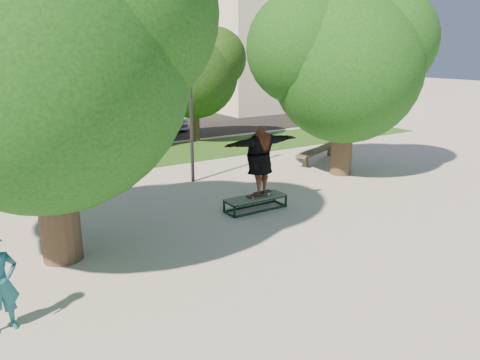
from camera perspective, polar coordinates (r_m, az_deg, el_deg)
ground at (r=11.63m, az=1.18°, el=-6.58°), size 120.00×120.00×0.00m
grass_strip at (r=20.20m, az=-11.59°, el=2.80°), size 30.00×4.00×0.02m
asphalt_strip at (r=26.01m, az=-18.93°, el=5.11°), size 40.00×8.00×0.01m
tree_left at (r=10.16m, az=-23.76°, el=14.51°), size 6.96×5.95×7.12m
tree_right at (r=16.93m, az=12.50°, el=14.28°), size 6.24×5.33×6.51m
bg_tree_mid at (r=21.58m, az=-20.08°, el=13.75°), size 5.76×4.92×6.24m
bg_tree_right at (r=23.02m, az=-5.85°, el=13.34°), size 5.04×4.31×5.43m
lamppost at (r=15.64m, az=-6.06°, el=11.01°), size 0.25×0.15×6.11m
side_building at (r=39.15m, az=5.31°, el=15.04°), size 15.00×10.00×8.00m
grind_box at (r=13.28m, az=1.90°, el=-2.83°), size 1.80×0.60×0.38m
skater_rig at (r=13.01m, az=2.41°, el=2.42°), size 2.39×0.66×2.02m
bench at (r=19.25m, az=9.54°, el=3.52°), size 3.16×1.70×0.50m
car_dark at (r=24.34m, az=-21.50°, el=6.05°), size 2.13×4.89×1.56m
car_grey at (r=25.30m, az=-20.16°, el=6.32°), size 2.70×5.20×1.40m
car_silver_b at (r=27.60m, az=-9.75°, el=7.74°), size 2.20×4.87×1.38m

